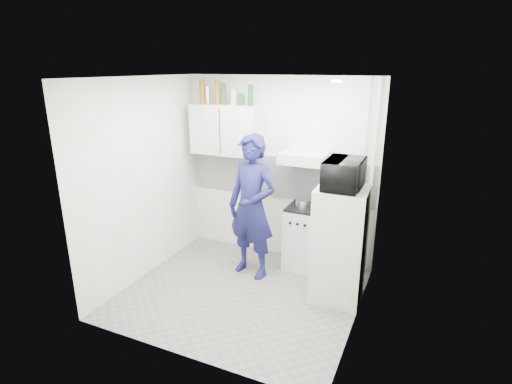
% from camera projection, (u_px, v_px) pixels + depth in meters
% --- Properties ---
extents(floor, '(2.80, 2.80, 0.00)m').
position_uv_depth(floor, '(241.00, 293.00, 5.00)').
color(floor, slate).
rests_on(floor, ground).
extents(ceiling, '(2.80, 2.80, 0.00)m').
position_uv_depth(ceiling, '(238.00, 77.00, 4.21)').
color(ceiling, white).
rests_on(ceiling, wall_back).
extents(wall_back, '(2.80, 0.00, 2.80)m').
position_uv_depth(wall_back, '(279.00, 170.00, 5.69)').
color(wall_back, white).
rests_on(wall_back, floor).
extents(wall_left, '(0.00, 2.60, 2.60)m').
position_uv_depth(wall_left, '(143.00, 181.00, 5.15)').
color(wall_left, white).
rests_on(wall_left, floor).
extents(wall_right, '(0.00, 2.60, 2.60)m').
position_uv_depth(wall_right, '(363.00, 212.00, 4.06)').
color(wall_right, white).
rests_on(wall_right, floor).
extents(person, '(0.77, 0.58, 1.91)m').
position_uv_depth(person, '(252.00, 207.00, 5.20)').
color(person, '#151646').
rests_on(person, floor).
extents(stove, '(0.54, 0.54, 0.87)m').
position_uv_depth(stove, '(307.00, 238.00, 5.53)').
color(stove, silver).
rests_on(stove, floor).
extents(fridge, '(0.60, 0.60, 1.40)m').
position_uv_depth(fridge, '(339.00, 245.00, 4.70)').
color(fridge, beige).
rests_on(fridge, floor).
extents(stove_top, '(0.52, 0.52, 0.03)m').
position_uv_depth(stove_top, '(308.00, 208.00, 5.39)').
color(stove_top, black).
rests_on(stove_top, stove).
extents(saucepan, '(0.20, 0.20, 0.11)m').
position_uv_depth(saucepan, '(303.00, 203.00, 5.34)').
color(saucepan, silver).
rests_on(saucepan, stove_top).
extents(microwave, '(0.60, 0.41, 0.33)m').
position_uv_depth(microwave, '(344.00, 174.00, 4.44)').
color(microwave, black).
rests_on(microwave, fridge).
extents(bottle_a, '(0.08, 0.08, 0.34)m').
position_uv_depth(bottle_a, '(202.00, 91.00, 5.65)').
color(bottle_a, brown).
rests_on(bottle_a, upper_cabinet).
extents(bottle_b, '(0.06, 0.06, 0.24)m').
position_uv_depth(bottle_b, '(207.00, 95.00, 5.63)').
color(bottle_b, silver).
rests_on(bottle_b, upper_cabinet).
extents(bottle_c, '(0.08, 0.08, 0.32)m').
position_uv_depth(bottle_c, '(217.00, 92.00, 5.56)').
color(bottle_c, brown).
rests_on(bottle_c, upper_cabinet).
extents(bottle_d, '(0.07, 0.07, 0.29)m').
position_uv_depth(bottle_d, '(224.00, 94.00, 5.52)').
color(bottle_d, '#144C1E').
rests_on(bottle_d, upper_cabinet).
extents(canister_a, '(0.08, 0.08, 0.21)m').
position_uv_depth(canister_a, '(234.00, 97.00, 5.47)').
color(canister_a, '#B2B7BC').
rests_on(canister_a, upper_cabinet).
extents(canister_b, '(0.08, 0.08, 0.16)m').
position_uv_depth(canister_b, '(241.00, 99.00, 5.44)').
color(canister_b, '#144C1E').
rests_on(canister_b, upper_cabinet).
extents(bottle_e, '(0.07, 0.07, 0.28)m').
position_uv_depth(bottle_e, '(251.00, 95.00, 5.36)').
color(bottle_e, '#144C1E').
rests_on(bottle_e, upper_cabinet).
extents(upper_cabinet, '(1.00, 0.35, 0.70)m').
position_uv_depth(upper_cabinet, '(226.00, 130.00, 5.66)').
color(upper_cabinet, beige).
rests_on(upper_cabinet, wall_back).
extents(range_hood, '(0.60, 0.50, 0.14)m').
position_uv_depth(range_hood, '(304.00, 158.00, 5.21)').
color(range_hood, silver).
rests_on(range_hood, wall_back).
extents(backsplash, '(2.74, 0.03, 0.60)m').
position_uv_depth(backsplash, '(278.00, 177.00, 5.71)').
color(backsplash, white).
rests_on(backsplash, wall_back).
extents(pipe_a, '(0.05, 0.05, 2.60)m').
position_uv_depth(pipe_a, '(371.00, 181.00, 5.11)').
color(pipe_a, silver).
rests_on(pipe_a, floor).
extents(pipe_b, '(0.04, 0.04, 2.60)m').
position_uv_depth(pipe_b, '(362.00, 180.00, 5.16)').
color(pipe_b, silver).
rests_on(pipe_b, floor).
extents(ceiling_spot_fixture, '(0.10, 0.10, 0.02)m').
position_uv_depth(ceiling_spot_fixture, '(336.00, 81.00, 4.00)').
color(ceiling_spot_fixture, white).
rests_on(ceiling_spot_fixture, ceiling).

